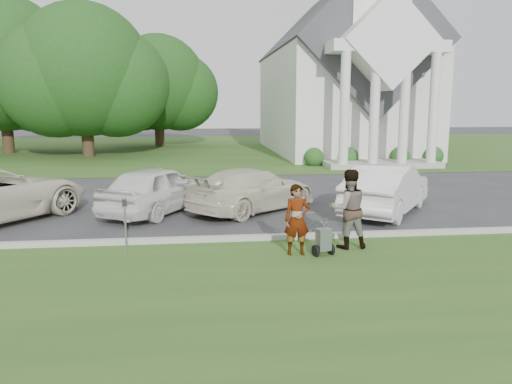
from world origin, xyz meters
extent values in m
plane|color=#333335|center=(0.00, 0.00, 0.00)|extent=(120.00, 120.00, 0.00)
cube|color=#2B531C|center=(0.00, -3.00, 0.01)|extent=(80.00, 7.00, 0.01)
cube|color=#2B531C|center=(0.00, 27.00, 0.01)|extent=(80.00, 30.00, 0.01)
cube|color=#9E9E93|center=(0.00, 0.55, 0.07)|extent=(80.00, 0.18, 0.15)
cube|color=white|center=(9.00, 24.00, 3.50)|extent=(9.00, 16.00, 7.00)
cube|color=#38383D|center=(9.00, 24.00, 7.00)|extent=(9.19, 17.00, 9.19)
cube|color=#9E9E93|center=(9.00, 14.80, 0.15)|extent=(6.20, 2.60, 0.30)
cylinder|color=white|center=(6.60, 13.80, 3.00)|extent=(0.50, 0.50, 6.00)
cylinder|color=white|center=(8.20, 13.80, 3.00)|extent=(0.50, 0.50, 6.00)
cylinder|color=white|center=(9.80, 13.80, 3.00)|extent=(0.50, 0.50, 6.00)
cylinder|color=white|center=(11.40, 13.80, 3.00)|extent=(0.50, 0.50, 6.00)
cube|color=white|center=(9.00, 14.60, 6.30)|extent=(6.20, 2.00, 0.60)
cube|color=white|center=(9.00, 14.60, 6.60)|extent=(5.09, 2.20, 5.09)
sphere|color=#1E4C19|center=(5.50, 15.70, 0.45)|extent=(1.10, 1.10, 1.10)
sphere|color=#1E4C19|center=(7.50, 15.70, 0.45)|extent=(1.10, 1.10, 1.10)
sphere|color=#1E4C19|center=(10.50, 15.70, 0.45)|extent=(1.10, 1.10, 1.10)
sphere|color=#1E4C19|center=(12.50, 15.70, 0.45)|extent=(1.10, 1.10, 1.10)
cylinder|color=#332316|center=(-8.00, 22.00, 1.60)|extent=(0.76, 0.76, 3.20)
sphere|color=#224716|center=(-8.00, 22.00, 5.51)|extent=(8.40, 8.40, 8.40)
sphere|color=#224716|center=(-6.11, 22.30, 4.67)|extent=(6.89, 6.89, 6.89)
sphere|color=#224716|center=(-9.68, 21.70, 4.88)|extent=(7.22, 7.22, 7.22)
cylinder|color=#332316|center=(-14.00, 25.00, 1.80)|extent=(0.76, 0.76, 3.60)
sphere|color=#224716|center=(-14.00, 25.00, 6.13)|extent=(9.20, 9.20, 9.20)
sphere|color=#224716|center=(-11.93, 25.30, 5.21)|extent=(7.54, 7.54, 7.54)
cylinder|color=#332316|center=(-4.00, 30.00, 1.50)|extent=(0.76, 0.76, 3.00)
sphere|color=#224716|center=(-4.00, 30.00, 5.09)|extent=(7.60, 7.60, 7.60)
sphere|color=#224716|center=(-2.29, 30.30, 4.33)|extent=(6.23, 6.23, 6.23)
sphere|color=#224716|center=(-5.52, 29.70, 4.52)|extent=(6.54, 6.54, 6.54)
cylinder|color=black|center=(1.65, -0.93, 0.13)|extent=(0.13, 0.28, 0.27)
cylinder|color=black|center=(2.03, -0.82, 0.13)|extent=(0.13, 0.28, 0.27)
cylinder|color=#2D2D33|center=(1.84, -0.87, 0.13)|extent=(0.44, 0.15, 0.03)
cube|color=gray|center=(1.84, -0.87, 0.38)|extent=(0.35, 0.31, 0.49)
cone|color=gray|center=(1.84, -0.87, 0.71)|extent=(0.19, 0.19, 0.14)
cylinder|color=#2D2D33|center=(1.84, -0.87, 0.78)|extent=(0.04, 0.04, 0.05)
cylinder|color=gray|center=(1.61, -0.49, 0.60)|extent=(0.20, 0.64, 0.47)
cylinder|color=gray|center=(1.85, -0.43, 0.60)|extent=(0.20, 0.64, 0.47)
cylinder|color=gray|center=(1.64, -0.15, 0.83)|extent=(0.28, 0.10, 0.03)
imported|color=#999999|center=(1.26, -0.72, 0.80)|extent=(0.59, 0.39, 1.60)
imported|color=#999999|center=(2.56, -0.32, 0.93)|extent=(0.92, 0.73, 1.87)
cylinder|color=gray|center=(-2.56, -0.23, 0.56)|extent=(0.04, 0.04, 1.12)
cube|color=#2D2D33|center=(-2.56, -0.23, 1.19)|extent=(0.09, 0.07, 0.17)
cylinder|color=gray|center=(-2.56, -0.23, 1.28)|extent=(0.08, 0.08, 0.03)
imported|color=white|center=(-2.20, 4.17, 0.75)|extent=(3.72, 4.70, 1.50)
imported|color=beige|center=(0.80, 4.13, 0.68)|extent=(4.82, 4.50, 1.36)
imported|color=white|center=(4.90, 3.32, 0.77)|extent=(4.06, 4.70, 1.53)
camera|label=1|loc=(-0.90, -11.41, 3.35)|focal=35.00mm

